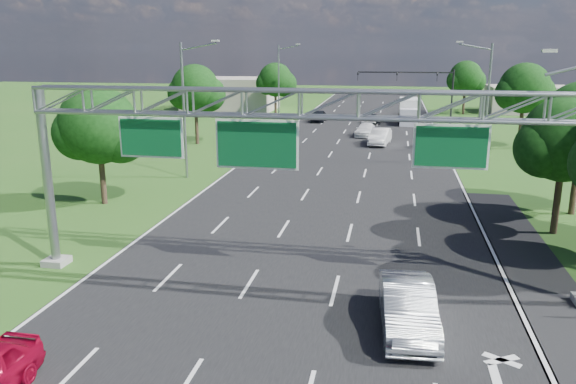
% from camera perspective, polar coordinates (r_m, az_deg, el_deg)
% --- Properties ---
extents(ground, '(220.00, 220.00, 0.00)m').
position_cam_1_polar(ground, '(40.95, 5.00, 0.81)').
color(ground, '#275519').
rests_on(ground, ground).
extents(road, '(18.00, 180.00, 0.02)m').
position_cam_1_polar(road, '(40.95, 5.00, 0.81)').
color(road, black).
rests_on(road, ground).
extents(road_flare, '(3.00, 30.00, 0.02)m').
position_cam_1_polar(road_flare, '(26.28, 24.13, -8.32)').
color(road_flare, black).
rests_on(road_flare, ground).
extents(sign_gantry, '(23.50, 1.00, 9.56)m').
position_cam_1_polar(sign_gantry, '(22.07, 1.46, 7.39)').
color(sign_gantry, gray).
rests_on(sign_gantry, ground).
extents(traffic_signal, '(12.21, 0.24, 7.00)m').
position_cam_1_polar(traffic_signal, '(74.84, 13.69, 10.63)').
color(traffic_signal, black).
rests_on(traffic_signal, ground).
extents(streetlight_l_near, '(2.97, 0.22, 10.16)m').
position_cam_1_polar(streetlight_l_near, '(42.61, -10.31, 8.78)').
color(streetlight_l_near, gray).
rests_on(streetlight_l_near, ground).
extents(streetlight_l_far, '(2.97, 0.22, 10.16)m').
position_cam_1_polar(streetlight_l_far, '(76.25, -0.81, 11.40)').
color(streetlight_l_far, gray).
rests_on(streetlight_l_far, ground).
extents(streetlight_r_mid, '(2.97, 0.22, 10.16)m').
position_cam_1_polar(streetlight_r_mid, '(50.34, 19.42, 9.04)').
color(streetlight_r_mid, gray).
rests_on(streetlight_r_mid, ground).
extents(tree_verge_la, '(5.76, 4.80, 7.40)m').
position_cam_1_polar(tree_verge_la, '(36.62, -18.56, 6.09)').
color(tree_verge_la, '#2D2116').
rests_on(tree_verge_la, ground).
extents(tree_verge_lb, '(5.76, 4.80, 8.06)m').
position_cam_1_polar(tree_verge_lb, '(58.27, -9.32, 10.12)').
color(tree_verge_lb, '#2D2116').
rests_on(tree_verge_lb, ground).
extents(tree_verge_lc, '(5.76, 4.80, 7.62)m').
position_cam_1_polar(tree_verge_lc, '(81.53, -1.23, 11.17)').
color(tree_verge_lc, '#2D2116').
rests_on(tree_verge_lc, ground).
extents(tree_verge_rd, '(5.76, 4.80, 8.28)m').
position_cam_1_polar(tree_verge_rd, '(59.08, 22.94, 9.46)').
color(tree_verge_rd, '#2D2116').
rests_on(tree_verge_rd, ground).
extents(tree_verge_re, '(5.76, 4.80, 7.84)m').
position_cam_1_polar(tree_verge_re, '(88.36, 17.65, 10.90)').
color(tree_verge_re, '#2D2116').
rests_on(tree_verge_re, ground).
extents(building_left, '(14.00, 10.00, 5.00)m').
position_cam_1_polar(building_left, '(91.63, -5.82, 9.90)').
color(building_left, '#A6988B').
rests_on(building_left, ground).
extents(building_right, '(12.00, 9.00, 4.00)m').
position_cam_1_polar(building_right, '(94.12, 23.29, 8.63)').
color(building_right, '#A6988B').
rests_on(building_right, ground).
extents(silver_sedan, '(2.17, 5.23, 1.68)m').
position_cam_1_polar(silver_sedan, '(20.38, 12.07, -11.34)').
color(silver_sedan, '#A9AFB5').
rests_on(silver_sedan, ground).
extents(car_queue_a, '(2.41, 4.94, 1.38)m').
position_cam_1_polar(car_queue_a, '(63.86, 7.88, 6.27)').
color(car_queue_a, white).
rests_on(car_queue_a, ground).
extents(car_queue_b, '(2.22, 4.30, 1.16)m').
position_cam_1_polar(car_queue_b, '(74.98, 8.59, 7.35)').
color(car_queue_b, black).
rests_on(car_queue_b, ground).
extents(car_queue_c, '(1.85, 4.50, 1.53)m').
position_cam_1_polar(car_queue_c, '(75.89, 3.13, 7.71)').
color(car_queue_c, black).
rests_on(car_queue_c, ground).
extents(car_queue_d, '(2.36, 5.17, 1.65)m').
position_cam_1_polar(car_queue_d, '(58.31, 9.33, 5.58)').
color(car_queue_d, silver).
rests_on(car_queue_d, ground).
extents(box_truck, '(2.51, 8.18, 3.10)m').
position_cam_1_polar(box_truck, '(76.35, 12.14, 8.00)').
color(box_truck, silver).
rests_on(box_truck, ground).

